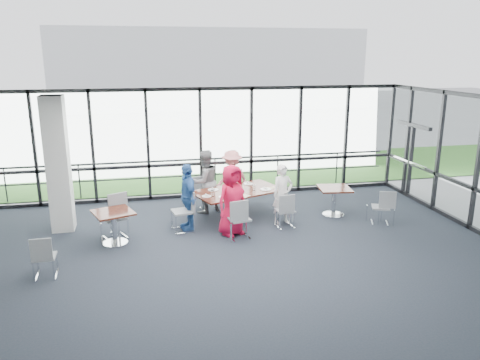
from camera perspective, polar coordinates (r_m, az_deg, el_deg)
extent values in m
cube|color=#1D242E|center=(9.35, -0.59, -10.89)|extent=(12.00, 10.00, 0.02)
cube|color=white|center=(8.45, -0.65, 9.06)|extent=(12.00, 10.00, 0.04)
cube|color=silver|center=(4.41, 13.20, -19.69)|extent=(12.00, 0.10, 3.20)
cube|color=white|center=(13.58, -4.82, 4.48)|extent=(12.00, 0.10, 3.20)
cube|color=black|center=(14.55, 20.08, 2.11)|extent=(0.12, 1.60, 2.10)
cube|color=silver|center=(11.68, -21.30, 1.74)|extent=(0.50, 0.50, 3.20)
cube|color=gray|center=(18.77, -6.67, 2.35)|extent=(80.00, 70.00, 0.02)
cube|color=#2B5E24|center=(16.83, -6.01, 0.98)|extent=(80.00, 5.00, 0.01)
cube|color=silver|center=(40.65, -4.14, 13.52)|extent=(24.00, 10.00, 6.00)
cylinder|color=#2D2D33|center=(14.40, -5.03, 0.60)|extent=(12.00, 0.06, 0.06)
cube|color=#36120E|center=(11.86, -0.30, -1.36)|extent=(2.50, 1.91, 0.04)
cylinder|color=silver|center=(11.97, -0.30, -3.08)|extent=(0.12, 0.12, 0.71)
cylinder|color=silver|center=(12.08, -0.30, -4.61)|extent=(0.56, 0.56, 0.03)
cube|color=#36120E|center=(10.65, -15.22, -3.84)|extent=(1.04, 1.04, 0.04)
cylinder|color=silver|center=(10.77, -15.08, -5.73)|extent=(0.12, 0.12, 0.71)
cube|color=#36120E|center=(12.33, 11.45, -1.01)|extent=(0.90, 0.90, 0.04)
cylinder|color=silver|center=(12.44, 11.36, -2.67)|extent=(0.12, 0.12, 0.71)
imported|color=red|center=(10.78, -1.00, -2.47)|extent=(0.97, 0.87, 1.67)
imported|color=white|center=(11.58, 5.22, -1.74)|extent=(0.61, 0.50, 1.49)
imported|color=slate|center=(12.34, -4.31, -0.20)|extent=(0.96, 0.81, 1.68)
imported|color=pink|center=(12.92, -0.99, 0.25)|extent=(1.13, 0.86, 1.56)
imported|color=#2E5EA4|center=(11.21, -6.40, -2.04)|extent=(0.66, 1.01, 1.61)
cylinder|color=white|center=(11.28, -1.97, -2.09)|extent=(0.26, 0.26, 0.01)
cylinder|color=white|center=(11.93, 3.15, -1.14)|extent=(0.28, 0.28, 0.01)
cylinder|color=white|center=(11.90, -3.29, -1.19)|extent=(0.27, 0.27, 0.01)
cylinder|color=white|center=(12.41, 1.03, -0.47)|extent=(0.26, 0.26, 0.01)
cylinder|color=white|center=(11.37, -4.09, -1.98)|extent=(0.23, 0.23, 0.01)
cylinder|color=white|center=(11.44, -0.38, -1.48)|extent=(0.07, 0.07, 0.15)
cylinder|color=white|center=(11.85, 1.73, -0.94)|extent=(0.07, 0.07, 0.13)
cylinder|color=white|center=(12.09, -0.99, -0.62)|extent=(0.06, 0.06, 0.13)
cylinder|color=white|center=(11.35, -3.40, -1.64)|extent=(0.07, 0.07, 0.15)
cube|color=white|center=(11.36, 0.58, -1.98)|extent=(0.33, 0.33, 0.00)
cube|color=white|center=(12.10, 3.97, -0.94)|extent=(0.32, 0.28, 0.00)
cube|color=white|center=(12.23, -0.70, -0.74)|extent=(0.33, 0.35, 0.00)
cube|color=black|center=(11.88, -0.22, -1.13)|extent=(0.10, 0.07, 0.04)
cylinder|color=#B0120C|center=(11.84, -0.47, -0.83)|extent=(0.06, 0.06, 0.18)
cylinder|color=#1E7037|center=(11.90, 0.03, -0.69)|extent=(0.05, 0.05, 0.20)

